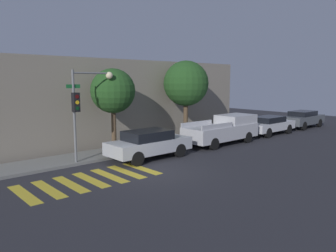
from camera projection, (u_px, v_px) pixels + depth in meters
ground_plane at (153, 172)px, 14.66m from camera, size 60.00×60.00×0.00m
sidewalk at (103, 154)px, 17.86m from camera, size 26.00×2.28×0.14m
building_row at (65, 102)px, 20.86m from camera, size 26.00×6.00×5.35m
crosswalk at (91, 180)px, 13.49m from camera, size 5.73×2.60×0.00m
traffic_light_pole at (84, 99)px, 15.72m from camera, size 2.51×0.56×4.57m
sedan_near_corner at (149, 143)px, 17.05m from camera, size 4.54×1.86×1.50m
pickup_truck at (224, 129)px, 21.08m from camera, size 5.47×1.94×1.80m
sedan_middle at (269, 125)px, 24.66m from camera, size 4.63×1.78×1.38m
sedan_far_end at (303, 119)px, 28.19m from camera, size 4.63×1.77×1.46m
tree_near_corner at (113, 91)px, 17.93m from camera, size 2.45×2.45×4.72m
tree_midblock at (186, 84)px, 21.58m from camera, size 2.98×2.98×5.36m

